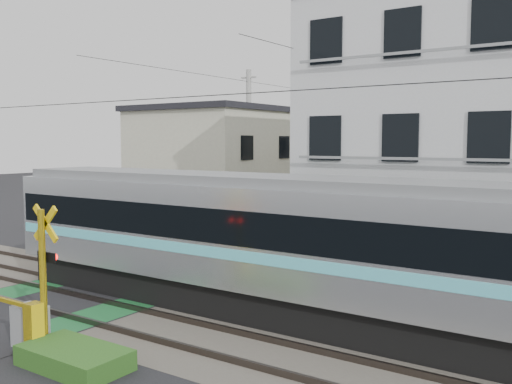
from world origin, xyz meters
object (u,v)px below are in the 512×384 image
Objects in this scene: crossing_signal_near at (30,316)px; crossing_signal_far at (122,242)px; apartment_block at (478,134)px; pedestrian at (428,197)px.

crossing_signal_near is 1.00× the size of crossing_signal_far.
apartment_block is (5.91, 13.15, 3.94)m from crossing_signal_near.
pedestrian is (-7.00, 17.21, -3.87)m from apartment_block.
crossing_signal_near is 3.02× the size of pedestrian.
crossing_signal_near is 30.38m from pedestrian.
crossing_signal_near and crossing_signal_far have the same top height.
crossing_signal_near is 0.46× the size of apartment_block.
crossing_signal_far is (-5.17, 7.31, 0.00)m from crossing_signal_near.
crossing_signal_near is at bearing -54.71° from crossing_signal_far.
crossing_signal_near is at bearing 95.89° from pedestrian.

